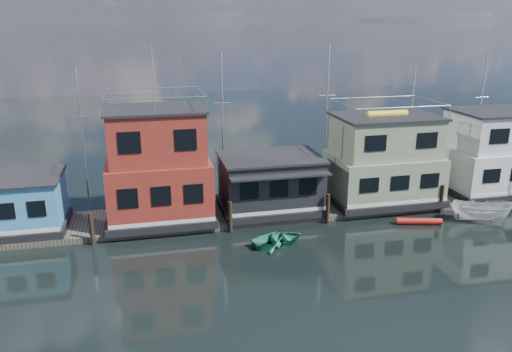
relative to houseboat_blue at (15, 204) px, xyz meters
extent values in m
plane|color=black|center=(18.00, -12.00, -2.21)|extent=(160.00, 160.00, 0.00)
cube|color=#595147|center=(18.00, 0.00, -2.01)|extent=(48.00, 5.00, 0.40)
cube|color=black|center=(0.00, 0.00, -1.56)|extent=(6.40, 4.90, 0.50)
cube|color=#499CD4|center=(0.00, 0.00, 0.19)|extent=(6.00, 4.50, 3.00)
cube|color=black|center=(0.00, 0.00, 1.77)|extent=(6.30, 4.80, 0.16)
cube|color=black|center=(9.50, 0.00, -1.56)|extent=(7.40, 5.90, 0.50)
cube|color=maroon|center=(9.50, 0.00, 0.57)|extent=(7.00, 5.50, 3.74)
cube|color=maroon|center=(9.50, 0.00, 4.17)|extent=(6.30, 4.95, 3.46)
cube|color=black|center=(9.50, 0.00, 5.97)|extent=(6.65, 5.23, 0.16)
cylinder|color=silver|center=(9.50, 0.00, 8.05)|extent=(0.08, 0.08, 4.00)
cube|color=black|center=(17.50, 0.00, -1.56)|extent=(7.40, 5.40, 0.50)
cube|color=black|center=(17.50, 0.00, 0.39)|extent=(7.00, 5.00, 3.40)
cube|color=black|center=(17.50, 0.00, 2.17)|extent=(7.30, 5.30, 0.16)
cube|color=black|center=(17.50, -2.80, 1.58)|extent=(7.00, 1.20, 0.12)
cube|color=black|center=(26.50, 0.00, -1.56)|extent=(8.40, 5.90, 0.50)
cube|color=gray|center=(26.50, 0.00, 0.25)|extent=(8.00, 5.50, 3.12)
cube|color=gray|center=(26.50, 0.00, 3.25)|extent=(7.20, 4.95, 2.88)
cube|color=black|center=(26.50, 0.00, 4.77)|extent=(7.60, 5.23, 0.16)
cylinder|color=yellow|center=(26.50, 0.00, 4.94)|extent=(3.20, 0.56, 0.56)
cube|color=black|center=(36.50, 0.00, -1.56)|extent=(8.40, 5.90, 0.50)
cube|color=white|center=(36.50, 0.00, 0.25)|extent=(8.00, 5.50, 3.12)
cube|color=white|center=(36.50, 0.00, 3.25)|extent=(7.20, 4.95, 2.88)
cube|color=black|center=(36.50, 0.00, 4.77)|extent=(7.60, 5.23, 0.16)
cylinder|color=#2D2116|center=(5.00, -2.80, -1.11)|extent=(0.28, 0.28, 2.20)
cylinder|color=#2D2116|center=(14.00, -2.80, -1.11)|extent=(0.28, 0.28, 2.20)
cylinder|color=#2D2116|center=(21.00, -2.80, -1.11)|extent=(0.28, 0.28, 2.20)
cylinder|color=#2D2116|center=(30.00, -2.80, -1.11)|extent=(0.28, 0.28, 2.20)
cylinder|color=silver|center=(4.00, 6.00, 3.04)|extent=(0.16, 0.16, 10.50)
cylinder|color=silver|center=(4.00, 6.00, 4.62)|extent=(1.40, 0.06, 0.06)
cylinder|color=silver|center=(15.00, 6.00, 3.54)|extent=(0.16, 0.16, 11.50)
cylinder|color=silver|center=(15.00, 6.00, 5.27)|extent=(1.40, 0.06, 0.06)
cylinder|color=silver|center=(24.00, 6.00, 3.79)|extent=(0.16, 0.16, 12.00)
cylinder|color=silver|center=(24.00, 6.00, 5.59)|extent=(1.40, 0.06, 0.06)
cylinder|color=silver|center=(32.00, 6.00, 2.79)|extent=(0.16, 0.16, 10.00)
cylinder|color=silver|center=(32.00, 6.00, 4.29)|extent=(1.40, 0.06, 0.06)
cylinder|color=silver|center=(39.00, 6.00, 3.29)|extent=(0.16, 0.16, 11.00)
cylinder|color=silver|center=(39.00, 6.00, 4.94)|extent=(1.40, 0.06, 0.06)
imported|color=#278F6F|center=(16.66, -5.43, -1.84)|extent=(3.92, 3.15, 0.72)
cylinder|color=red|center=(27.27, -4.45, -1.97)|extent=(3.22, 1.24, 0.47)
imported|color=white|center=(31.86, -4.98, -1.40)|extent=(4.41, 3.19, 1.60)
camera|label=1|loc=(8.67, -33.80, 11.60)|focal=35.00mm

